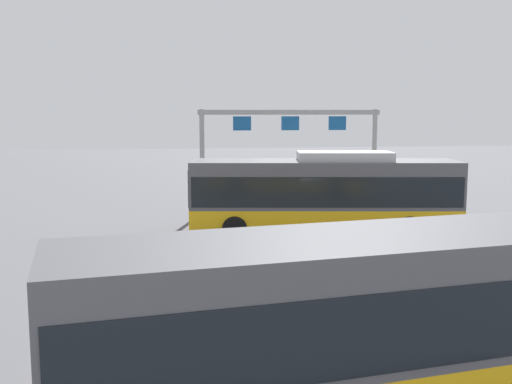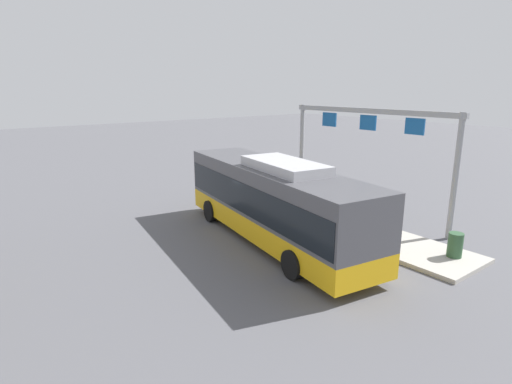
# 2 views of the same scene
# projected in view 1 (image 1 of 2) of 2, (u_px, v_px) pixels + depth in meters

# --- Properties ---
(ground_plane) EXTENTS (120.00, 120.00, 0.00)m
(ground_plane) POSITION_uv_depth(u_px,v_px,m) (323.00, 235.00, 24.67)
(ground_plane) COLOR #56565B
(platform_curb) EXTENTS (10.00, 2.80, 0.16)m
(platform_curb) POSITION_uv_depth(u_px,v_px,m) (336.00, 217.00, 28.36)
(platform_curb) COLOR #B2ADA3
(platform_curb) RESTS_ON ground
(bus_main) EXTENTS (11.15, 4.09, 3.46)m
(bus_main) POSITION_uv_depth(u_px,v_px,m) (324.00, 192.00, 24.43)
(bus_main) COLOR #EAAD14
(bus_main) RESTS_ON ground
(bus_background_left) EXTENTS (10.39, 4.00, 3.10)m
(bus_background_left) POSITION_uv_depth(u_px,v_px,m) (366.00, 314.00, 9.73)
(bus_background_left) COLOR #EAAD14
(bus_background_left) RESTS_ON ground
(person_boarding) EXTENTS (0.54, 0.61, 1.67)m
(person_boarding) POSITION_uv_depth(u_px,v_px,m) (219.00, 203.00, 27.32)
(person_boarding) COLOR slate
(person_boarding) RESTS_ON ground
(person_waiting_near) EXTENTS (0.49, 0.60, 1.67)m
(person_waiting_near) POSITION_uv_depth(u_px,v_px,m) (250.00, 198.00, 27.96)
(person_waiting_near) COLOR #476B4C
(person_waiting_near) RESTS_ON platform_curb
(person_waiting_mid) EXTENTS (0.50, 0.60, 1.67)m
(person_waiting_mid) POSITION_uv_depth(u_px,v_px,m) (296.00, 199.00, 27.59)
(person_waiting_mid) COLOR maroon
(person_waiting_mid) RESTS_ON platform_curb
(platform_sign_gantry) EXTENTS (9.30, 0.24, 5.20)m
(platform_sign_gantry) POSITION_uv_depth(u_px,v_px,m) (290.00, 138.00, 30.02)
(platform_sign_gantry) COLOR gray
(platform_sign_gantry) RESTS_ON ground
(trash_bin) EXTENTS (0.52, 0.52, 0.90)m
(trash_bin) POSITION_uv_depth(u_px,v_px,m) (412.00, 203.00, 29.27)
(trash_bin) COLOR #2D5133
(trash_bin) RESTS_ON platform_curb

